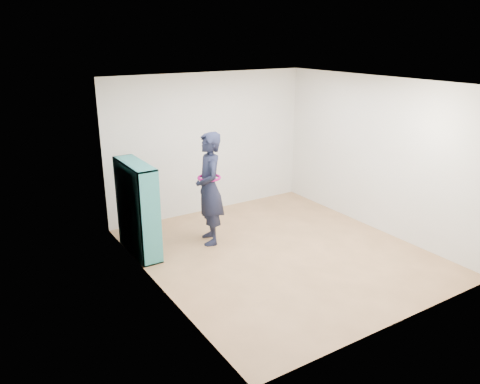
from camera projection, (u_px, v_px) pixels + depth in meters
floor at (280, 252)px, 7.30m from camera, size 4.50×4.50×0.00m
ceiling at (285, 82)px, 6.47m from camera, size 4.50×4.50×0.00m
wall_left at (155, 196)px, 5.88m from camera, size 0.02×4.50×2.60m
wall_right at (377, 155)px, 7.89m from camera, size 0.02×4.50×2.60m
wall_back at (209, 144)px, 8.69m from camera, size 4.00×0.02×2.60m
wall_front at (407, 221)px, 5.08m from camera, size 4.00×0.02×2.60m
bookshelf at (136, 211)px, 7.08m from camera, size 0.32×1.08×1.44m
person at (209, 189)px, 7.40m from camera, size 0.61×0.76×1.82m
smartphone at (198, 181)px, 7.41m from camera, size 0.03×0.09×0.14m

